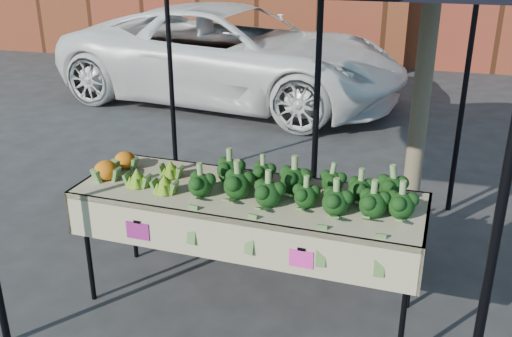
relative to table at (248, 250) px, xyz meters
The scene contains 6 objects.
ground 0.53m from the table, 150.11° to the right, with size 90.00×90.00×0.00m, color #252527.
table is the anchor object (origin of this frame).
canopy 1.09m from the table, 88.50° to the left, with size 3.16×3.16×2.74m, color black, non-canonical shape.
broccoli_heap 0.67m from the table, ahead, with size 1.51×0.54×0.23m, color black.
romanesco_cluster 0.85m from the table, behind, with size 0.40×0.44×0.17m, color #85A326.
cauliflower_pair 1.16m from the table, behind, with size 0.20×0.40×0.16m, color orange.
Camera 1 is at (1.27, -3.34, 2.57)m, focal length 40.87 mm.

